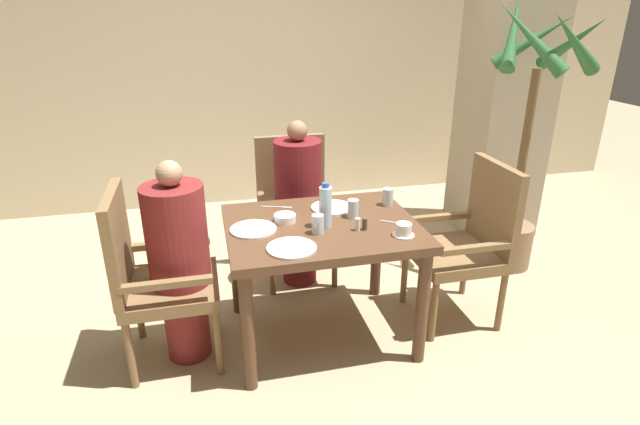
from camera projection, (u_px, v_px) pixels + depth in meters
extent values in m
plane|color=tan|center=(322.00, 333.00, 3.04)|extent=(16.00, 16.00, 0.00)
cube|color=beige|center=(261.00, 58.00, 4.69)|extent=(8.00, 0.06, 2.80)
cube|color=tan|center=(508.00, 73.00, 4.02)|extent=(0.59, 0.59, 2.70)
cube|color=brown|center=(322.00, 228.00, 2.77)|extent=(1.06, 0.85, 0.05)
cylinder|color=brown|center=(248.00, 332.00, 2.48)|extent=(0.07, 0.07, 0.68)
cylinder|color=brown|center=(422.00, 308.00, 2.69)|extent=(0.07, 0.07, 0.68)
cylinder|color=brown|center=(236.00, 265.00, 3.14)|extent=(0.07, 0.07, 0.68)
cylinder|color=brown|center=(377.00, 249.00, 3.34)|extent=(0.07, 0.07, 0.68)
cube|color=brown|center=(171.00, 288.00, 2.69)|extent=(0.50, 0.50, 0.07)
cube|color=brown|center=(118.00, 242.00, 2.53)|extent=(0.05, 0.50, 0.53)
cube|color=brown|center=(170.00, 244.00, 2.84)|extent=(0.45, 0.04, 0.04)
cube|color=brown|center=(166.00, 284.00, 2.43)|extent=(0.45, 0.04, 0.04)
cylinder|color=brown|center=(214.00, 299.00, 3.03)|extent=(0.04, 0.04, 0.40)
cylinder|color=brown|center=(218.00, 342.00, 2.63)|extent=(0.04, 0.04, 0.40)
cylinder|color=brown|center=(138.00, 308.00, 2.93)|extent=(0.04, 0.04, 0.40)
cylinder|color=brown|center=(130.00, 355.00, 2.54)|extent=(0.04, 0.04, 0.40)
cylinder|color=maroon|center=(187.00, 318.00, 2.78)|extent=(0.24, 0.24, 0.47)
cylinder|color=maroon|center=(177.00, 235.00, 2.59)|extent=(0.32, 0.32, 0.54)
sphere|color=tan|center=(169.00, 173.00, 2.46)|extent=(0.13, 0.13, 0.13)
cube|color=brown|center=(297.00, 221.00, 3.54)|extent=(0.50, 0.50, 0.07)
cube|color=brown|center=(290.00, 171.00, 3.63)|extent=(0.50, 0.05, 0.53)
cube|color=brown|center=(329.00, 198.00, 3.53)|extent=(0.04, 0.45, 0.04)
cube|color=brown|center=(264.00, 204.00, 3.43)|extent=(0.04, 0.45, 0.04)
cylinder|color=brown|center=(335.00, 261.00, 3.48)|extent=(0.04, 0.04, 0.40)
cylinder|color=brown|center=(272.00, 268.00, 3.38)|extent=(0.04, 0.04, 0.40)
cylinder|color=brown|center=(320.00, 235.00, 3.87)|extent=(0.04, 0.04, 0.40)
cylinder|color=brown|center=(264.00, 241.00, 3.78)|extent=(0.04, 0.04, 0.40)
cylinder|color=maroon|center=(299.00, 250.00, 3.56)|extent=(0.24, 0.24, 0.47)
cylinder|color=maroon|center=(298.00, 182.00, 3.36)|extent=(0.32, 0.32, 0.56)
sphere|color=#997051|center=(297.00, 131.00, 3.23)|extent=(0.13, 0.13, 0.13)
cube|color=brown|center=(454.00, 255.00, 3.06)|extent=(0.50, 0.50, 0.07)
cube|color=brown|center=(494.00, 206.00, 2.99)|extent=(0.05, 0.50, 0.53)
cube|color=brown|center=(477.00, 248.00, 2.79)|extent=(0.45, 0.04, 0.04)
cube|color=brown|center=(440.00, 217.00, 3.21)|extent=(0.45, 0.04, 0.04)
cylinder|color=brown|center=(434.00, 312.00, 2.90)|extent=(0.04, 0.04, 0.40)
cylinder|color=brown|center=(404.00, 275.00, 3.30)|extent=(0.04, 0.04, 0.40)
cylinder|color=brown|center=(501.00, 302.00, 3.00)|extent=(0.04, 0.04, 0.40)
cylinder|color=brown|center=(465.00, 268.00, 3.39)|extent=(0.04, 0.04, 0.40)
cylinder|color=#896B4C|center=(509.00, 245.00, 3.80)|extent=(0.33, 0.33, 0.33)
cylinder|color=brown|center=(524.00, 151.00, 3.52)|extent=(0.06, 0.06, 1.14)
cone|color=#285B2D|center=(572.00, 43.00, 3.32)|extent=(0.14, 0.55, 0.39)
cone|color=#285B2D|center=(533.00, 40.00, 3.46)|extent=(0.54, 0.30, 0.40)
cone|color=#285B2D|center=(514.00, 31.00, 3.28)|extent=(0.34, 0.41, 0.52)
cone|color=#285B2D|center=(532.00, 38.00, 3.07)|extent=(0.39, 0.45, 0.47)
cone|color=#285B2D|center=(575.00, 43.00, 3.05)|extent=(0.53, 0.26, 0.42)
cylinder|color=white|center=(253.00, 229.00, 2.68)|extent=(0.25, 0.25, 0.01)
cylinder|color=white|center=(332.00, 208.00, 2.97)|extent=(0.25, 0.25, 0.01)
cylinder|color=white|center=(292.00, 248.00, 2.47)|extent=(0.25, 0.25, 0.01)
cylinder|color=white|center=(403.00, 235.00, 2.62)|extent=(0.12, 0.12, 0.01)
cylinder|color=white|center=(404.00, 229.00, 2.60)|extent=(0.08, 0.08, 0.06)
cylinder|color=white|center=(285.00, 218.00, 2.78)|extent=(0.12, 0.12, 0.04)
cylinder|color=silver|center=(325.00, 207.00, 2.69)|extent=(0.07, 0.07, 0.23)
cylinder|color=#3359B2|center=(326.00, 185.00, 2.64)|extent=(0.04, 0.04, 0.03)
cylinder|color=silver|center=(318.00, 224.00, 2.63)|extent=(0.06, 0.06, 0.11)
cylinder|color=silver|center=(388.00, 197.00, 3.01)|extent=(0.06, 0.06, 0.11)
cylinder|color=silver|center=(353.00, 209.00, 2.83)|extent=(0.06, 0.06, 0.11)
cylinder|color=white|center=(358.00, 224.00, 2.67)|extent=(0.03, 0.03, 0.07)
cylinder|color=#4C3D2D|center=(365.00, 224.00, 2.68)|extent=(0.03, 0.03, 0.07)
cube|color=silver|center=(393.00, 223.00, 2.77)|extent=(0.13, 0.10, 0.00)
cube|color=silver|center=(407.00, 225.00, 2.75)|extent=(0.04, 0.04, 0.00)
cube|color=silver|center=(274.00, 207.00, 2.99)|extent=(0.15, 0.06, 0.00)
cube|color=silver|center=(287.00, 207.00, 2.98)|extent=(0.06, 0.03, 0.00)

